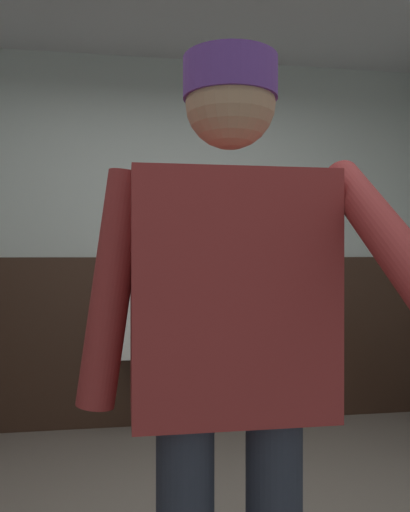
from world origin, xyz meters
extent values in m
cube|color=silver|center=(0.00, 1.99, 1.35)|extent=(4.64, 0.12, 2.71)
cube|color=#382319|center=(0.00, 1.91, 0.62)|extent=(4.04, 0.03, 1.23)
cube|color=white|center=(-0.20, 1.90, 0.83)|extent=(0.40, 0.05, 0.65)
cube|color=white|center=(-0.20, 1.73, 0.78)|extent=(0.34, 0.30, 0.45)
cylinder|color=#B7BABF|center=(-0.20, 1.89, 1.12)|extent=(0.04, 0.04, 0.24)
cylinder|color=#B7BABF|center=(-0.20, 1.86, 0.28)|extent=(0.05, 0.05, 0.55)
cube|color=maroon|center=(-0.07, -0.62, 1.16)|extent=(0.48, 0.24, 0.58)
cylinder|color=maroon|center=(-0.35, -0.62, 1.18)|extent=(0.17, 0.09, 0.56)
cylinder|color=maroon|center=(0.22, -0.85, 1.29)|extent=(0.09, 0.50, 0.39)
sphere|color=tan|center=(-0.07, -0.62, 1.62)|extent=(0.22, 0.22, 0.22)
cylinder|color=#60388C|center=(-0.07, -0.62, 1.68)|extent=(0.23, 0.23, 0.10)
camera|label=1|loc=(-0.32, -1.83, 1.26)|focal=35.55mm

